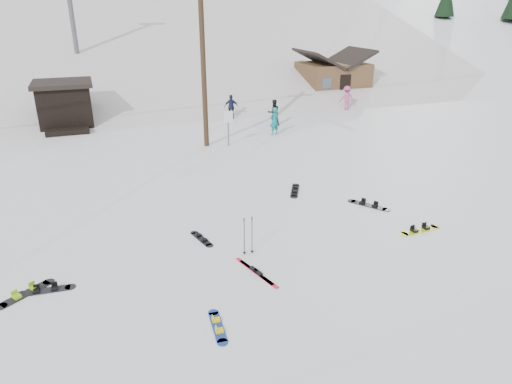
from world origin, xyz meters
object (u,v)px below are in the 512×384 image
object	(u,v)px
cabin	(332,79)
hero_skis	(256,272)
utility_pole	(203,55)
hero_snowboard	(218,326)

from	to	relation	value
cabin	hero_skis	xyz separation A→B (m)	(-14.81, -22.65, -1.45)
utility_pole	cabin	distance (m)	16.71
utility_pole	hero_snowboard	distance (m)	15.65
hero_snowboard	hero_skis	bearing A→B (deg)	-36.88
hero_snowboard	utility_pole	bearing A→B (deg)	-9.03
hero_skis	hero_snowboard	bearing A→B (deg)	-147.49
utility_pole	cabin	size ratio (longest dim) A/B	1.67
cabin	hero_snowboard	size ratio (longest dim) A/B	3.99
utility_pole	cabin	world-z (taller)	utility_pole
utility_pole	cabin	xyz separation A→B (m)	(13.00, 10.00, -3.20)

